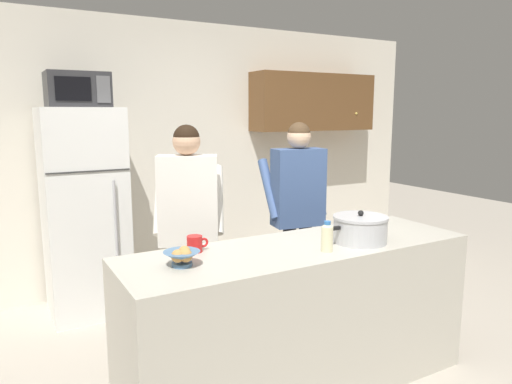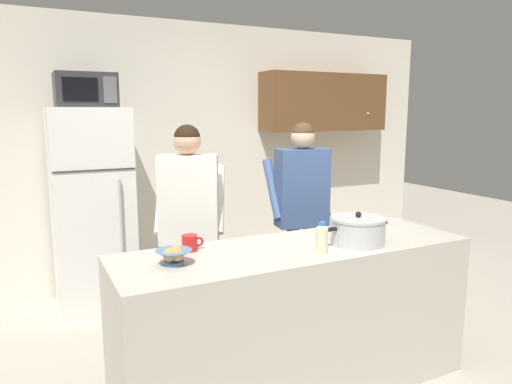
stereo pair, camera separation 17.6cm
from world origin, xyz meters
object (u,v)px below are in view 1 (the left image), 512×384
object	(u,v)px
cooking_pot	(360,229)
bottle_near_edge	(327,237)
refrigerator	(85,213)
microwave	(77,90)
person_by_sink	(298,198)
coffee_mug	(195,244)
bread_bowl	(182,257)
person_near_pot	(188,212)

from	to	relation	value
cooking_pot	bottle_near_edge	bearing A→B (deg)	-169.37
refrigerator	cooking_pot	size ratio (longest dim) A/B	3.91
refrigerator	microwave	world-z (taller)	microwave
refrigerator	person_by_sink	world-z (taller)	refrigerator
refrigerator	coffee_mug	world-z (taller)	refrigerator
refrigerator	bottle_near_edge	distance (m)	2.26
bread_bowl	bottle_near_edge	size ratio (longest dim) A/B	1.09
person_near_pot	bread_bowl	distance (m)	0.88
refrigerator	bread_bowl	distance (m)	1.87
person_by_sink	bottle_near_edge	xyz separation A→B (m)	(-0.51, -1.04, -0.02)
person_near_pot	bread_bowl	xyz separation A→B (m)	(-0.35, -0.81, -0.05)
microwave	coffee_mug	world-z (taller)	microwave
person_near_pot	bread_bowl	world-z (taller)	person_near_pot
microwave	person_by_sink	distance (m)	1.99
microwave	coffee_mug	bearing A→B (deg)	-78.43
bread_bowl	bottle_near_edge	xyz separation A→B (m)	(0.83, -0.16, 0.04)
coffee_mug	bread_bowl	bearing A→B (deg)	-127.13
person_by_sink	bottle_near_edge	distance (m)	1.16
refrigerator	microwave	distance (m)	1.02
refrigerator	person_by_sink	size ratio (longest dim) A/B	1.07
cooking_pot	coffee_mug	distance (m)	1.02
coffee_mug	bread_bowl	world-z (taller)	bread_bowl
person_by_sink	coffee_mug	distance (m)	1.36
refrigerator	bread_bowl	bearing A→B (deg)	-84.68
microwave	person_near_pot	distance (m)	1.45
person_near_pot	cooking_pot	size ratio (longest dim) A/B	3.64
bread_bowl	bottle_near_edge	world-z (taller)	bottle_near_edge
person_by_sink	coffee_mug	xyz separation A→B (m)	(-1.18, -0.67, -0.06)
microwave	person_near_pot	size ratio (longest dim) A/B	0.29
person_by_sink	person_near_pot	bearing A→B (deg)	-175.84
refrigerator	bread_bowl	xyz separation A→B (m)	(0.17, -1.86, 0.09)
microwave	bread_bowl	distance (m)	2.07
person_near_pot	cooking_pot	xyz separation A→B (m)	(0.78, -0.91, -0.02)
person_by_sink	coffee_mug	world-z (taller)	person_by_sink
microwave	person_near_pot	xyz separation A→B (m)	(0.53, -1.03, -0.88)
cooking_pot	person_by_sink	bearing A→B (deg)	78.26
microwave	bottle_near_edge	world-z (taller)	microwave
cooking_pot	coffee_mug	xyz separation A→B (m)	(-0.97, 0.31, -0.04)
person_by_sink	cooking_pot	xyz separation A→B (m)	(-0.20, -0.98, -0.02)
person_near_pot	coffee_mug	size ratio (longest dim) A/B	12.50
microwave	coffee_mug	xyz separation A→B (m)	(0.33, -1.63, -0.93)
cooking_pot	bread_bowl	world-z (taller)	cooking_pot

